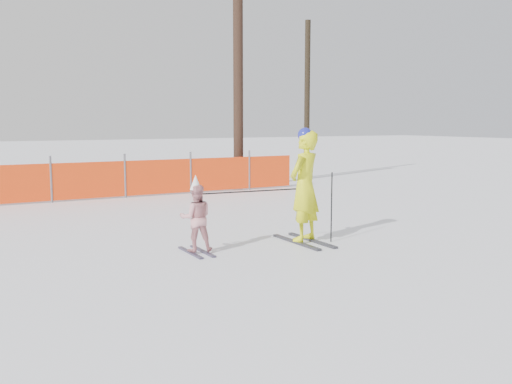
{
  "coord_description": "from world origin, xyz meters",
  "views": [
    {
      "loc": [
        -4.53,
        -7.62,
        2.15
      ],
      "look_at": [
        0.0,
        0.5,
        1.0
      ],
      "focal_mm": 40.0,
      "sensor_mm": 36.0,
      "label": 1
    }
  ],
  "objects": [
    {
      "name": "child",
      "position": [
        -0.9,
        0.89,
        0.59
      ],
      "size": [
        0.63,
        0.93,
        1.29
      ],
      "color": "black",
      "rests_on": "ground"
    },
    {
      "name": "tree_trunks",
      "position": [
        5.11,
        9.4,
        3.24
      ],
      "size": [
        4.13,
        2.01,
        6.68
      ],
      "color": "#2F1E15",
      "rests_on": "ground"
    },
    {
      "name": "safety_fence",
      "position": [
        -2.27,
        8.19,
        0.56
      ],
      "size": [
        15.53,
        0.06,
        1.25
      ],
      "color": "#595960",
      "rests_on": "ground"
    },
    {
      "name": "ground",
      "position": [
        0.0,
        0.0,
        0.0
      ],
      "size": [
        120.0,
        120.0,
        0.0
      ],
      "primitive_type": "plane",
      "color": "white",
      "rests_on": "ground"
    },
    {
      "name": "ski_poles",
      "position": [
        0.71,
        0.69,
        0.83
      ],
      "size": [
        2.35,
        0.39,
        1.26
      ],
      "color": "black",
      "rests_on": "ground"
    },
    {
      "name": "adult",
      "position": [
        1.11,
        0.72,
        1.03
      ],
      "size": [
        0.85,
        1.44,
        2.05
      ],
      "color": "black",
      "rests_on": "ground"
    }
  ]
}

